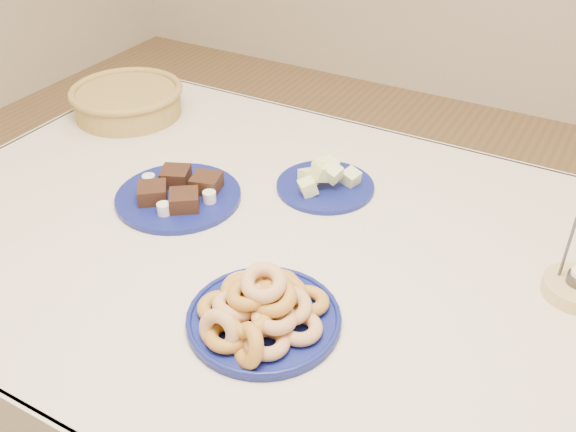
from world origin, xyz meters
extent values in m
cylinder|color=brown|center=(-0.70, 0.40, 0.36)|extent=(0.06, 0.06, 0.72)
cube|color=beige|center=(0.00, 0.00, 0.74)|extent=(1.70, 1.10, 0.02)
cube|color=beige|center=(0.00, 0.55, 0.61)|extent=(1.70, 0.01, 0.28)
cube|color=beige|center=(-0.85, 0.00, 0.61)|extent=(0.01, 1.10, 0.28)
cylinder|color=navy|center=(0.05, -0.22, 0.76)|extent=(0.31, 0.31, 0.01)
torus|color=navy|center=(0.05, -0.22, 0.76)|extent=(0.32, 0.32, 0.01)
torus|color=#B77C4C|center=(0.12, -0.23, 0.78)|extent=(0.11, 0.11, 0.03)
torus|color=#9D6723|center=(0.10, -0.17, 0.78)|extent=(0.09, 0.09, 0.03)
torus|color=#9D6723|center=(0.04, -0.15, 0.78)|extent=(0.11, 0.11, 0.02)
torus|color=#B77C4C|center=(-0.01, -0.19, 0.78)|extent=(0.11, 0.11, 0.03)
torus|color=#9D6723|center=(-0.02, -0.25, 0.78)|extent=(0.11, 0.11, 0.03)
torus|color=#9D6723|center=(0.03, -0.30, 0.78)|extent=(0.08, 0.08, 0.03)
torus|color=#B77C4C|center=(0.09, -0.28, 0.78)|extent=(0.10, 0.10, 0.03)
torus|color=#B77C4C|center=(0.09, -0.21, 0.80)|extent=(0.11, 0.11, 0.04)
torus|color=#9D6723|center=(0.07, -0.18, 0.80)|extent=(0.11, 0.11, 0.05)
torus|color=#B77C4C|center=(0.03, -0.18, 0.80)|extent=(0.08, 0.08, 0.04)
torus|color=#9D6723|center=(0.01, -0.22, 0.80)|extent=(0.09, 0.09, 0.02)
torus|color=#B77C4C|center=(0.01, -0.26, 0.80)|extent=(0.10, 0.10, 0.04)
torus|color=#9D6723|center=(0.05, -0.27, 0.80)|extent=(0.09, 0.09, 0.04)
torus|color=#B77C4C|center=(0.09, -0.25, 0.80)|extent=(0.10, 0.10, 0.03)
torus|color=#9D6723|center=(0.07, -0.23, 0.82)|extent=(0.09, 0.09, 0.04)
torus|color=#B77C4C|center=(0.04, -0.20, 0.82)|extent=(0.10, 0.10, 0.03)
torus|color=#9D6723|center=(0.03, -0.24, 0.82)|extent=(0.09, 0.09, 0.04)
torus|color=#B77C4C|center=(0.05, -0.23, 0.84)|extent=(0.11, 0.11, 0.05)
torus|color=#B77C4C|center=(0.02, -0.31, 0.79)|extent=(0.08, 0.05, 0.08)
torus|color=#9D6723|center=(0.08, -0.31, 0.79)|extent=(0.09, 0.09, 0.08)
cylinder|color=navy|center=(-0.05, 0.21, 0.76)|extent=(0.22, 0.22, 0.01)
cube|color=#D4E691|center=(-0.05, 0.22, 0.80)|extent=(0.05, 0.05, 0.05)
cube|color=#D4E691|center=(-0.06, 0.21, 0.80)|extent=(0.05, 0.05, 0.04)
cube|color=#D4E691|center=(0.00, 0.24, 0.78)|extent=(0.05, 0.05, 0.05)
cube|color=#D4E691|center=(-0.05, 0.21, 0.80)|extent=(0.05, 0.05, 0.04)
cube|color=#D4E691|center=(-0.06, 0.21, 0.80)|extent=(0.05, 0.05, 0.04)
cube|color=#D4E691|center=(-0.06, 0.21, 0.80)|extent=(0.04, 0.04, 0.04)
cube|color=#D4E691|center=(-0.07, 0.16, 0.78)|extent=(0.05, 0.05, 0.04)
cube|color=#D4E691|center=(-0.09, 0.20, 0.78)|extent=(0.05, 0.05, 0.05)
cube|color=#D4E691|center=(-0.05, 0.21, 0.80)|extent=(0.04, 0.04, 0.04)
cube|color=#D4E691|center=(-0.05, 0.19, 0.80)|extent=(0.05, 0.05, 0.05)
cube|color=#D4E691|center=(-0.03, 0.20, 0.80)|extent=(0.05, 0.05, 0.05)
cube|color=#D4E691|center=(-0.05, 0.22, 0.80)|extent=(0.05, 0.05, 0.04)
cylinder|color=navy|center=(-0.31, 0.01, 0.76)|extent=(0.34, 0.34, 0.01)
cube|color=black|center=(-0.35, -0.03, 0.78)|extent=(0.09, 0.09, 0.04)
cube|color=black|center=(-0.27, -0.02, 0.78)|extent=(0.08, 0.08, 0.04)
cube|color=black|center=(-0.35, 0.05, 0.78)|extent=(0.08, 0.08, 0.04)
cube|color=black|center=(-0.27, 0.06, 0.78)|extent=(0.07, 0.07, 0.04)
cylinder|color=silver|center=(-0.39, 0.01, 0.78)|extent=(0.04, 0.04, 0.02)
cylinder|color=silver|center=(-0.29, -0.06, 0.78)|extent=(0.04, 0.04, 0.02)
cylinder|color=silver|center=(-0.24, 0.02, 0.78)|extent=(0.04, 0.04, 0.02)
cylinder|color=olive|center=(-0.69, 0.29, 0.78)|extent=(0.29, 0.29, 0.07)
torus|color=olive|center=(-0.69, 0.29, 0.82)|extent=(0.31, 0.31, 0.02)
cylinder|color=tan|center=(0.50, 0.11, 0.76)|extent=(0.14, 0.14, 0.03)
cylinder|color=#424247|center=(0.47, 0.12, 0.86)|extent=(0.01, 0.01, 0.17)
camera|label=1|loc=(0.48, -0.90, 1.53)|focal=40.00mm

